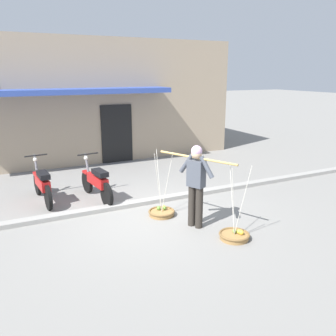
{
  "coord_description": "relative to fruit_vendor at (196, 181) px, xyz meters",
  "views": [
    {
      "loc": [
        -2.9,
        -6.71,
        3.06
      ],
      "look_at": [
        0.67,
        0.6,
        0.85
      ],
      "focal_mm": 37.64,
      "sensor_mm": 36.0,
      "label": 1
    }
  ],
  "objects": [
    {
      "name": "ground_plane",
      "position": [
        -0.53,
        0.95,
        -0.98
      ],
      "size": [
        90.0,
        90.0,
        0.0
      ],
      "primitive_type": "plane",
      "color": "gray"
    },
    {
      "name": "sidewalk_curb",
      "position": [
        -0.53,
        1.65,
        -0.93
      ],
      "size": [
        20.0,
        0.24,
        0.1
      ],
      "primitive_type": "cube",
      "color": "gray",
      "rests_on": "ground"
    },
    {
      "name": "fruit_vendor",
      "position": [
        0.0,
        0.0,
        0.0
      ],
      "size": [
        0.8,
        1.66,
        1.7
      ],
      "color": "#2D2823",
      "rests_on": "ground"
    },
    {
      "name": "fruit_basket_left_side",
      "position": [
        0.38,
        -0.82,
        -0.9
      ],
      "size": [
        0.59,
        0.59,
        1.45
      ],
      "color": "#9E7542",
      "rests_on": "ground"
    },
    {
      "name": "fruit_basket_right_side",
      "position": [
        -0.38,
        0.82,
        -0.9
      ],
      "size": [
        0.59,
        0.59,
        1.45
      ],
      "color": "#9E7542",
      "rests_on": "ground"
    },
    {
      "name": "motorcycle_nearest_shop",
      "position": [
        -2.62,
        2.85,
        -0.53
      ],
      "size": [
        0.54,
        1.82,
        1.09
      ],
      "color": "black",
      "rests_on": "ground"
    },
    {
      "name": "motorcycle_second_in_row",
      "position": [
        -1.39,
        2.45,
        -0.53
      ],
      "size": [
        0.54,
        1.81,
        1.09
      ],
      "color": "black",
      "rests_on": "ground"
    },
    {
      "name": "storefront_building",
      "position": [
        -1.67,
        8.41,
        1.12
      ],
      "size": [
        13.0,
        6.0,
        4.2
      ],
      "color": "tan",
      "rests_on": "ground"
    }
  ]
}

